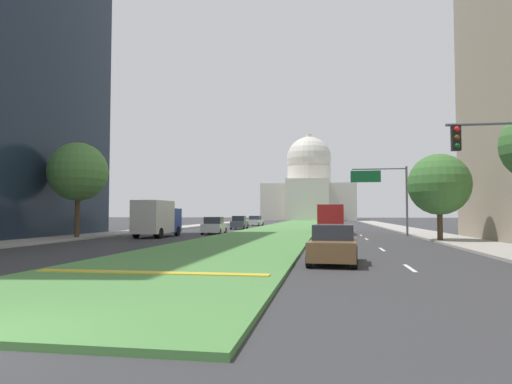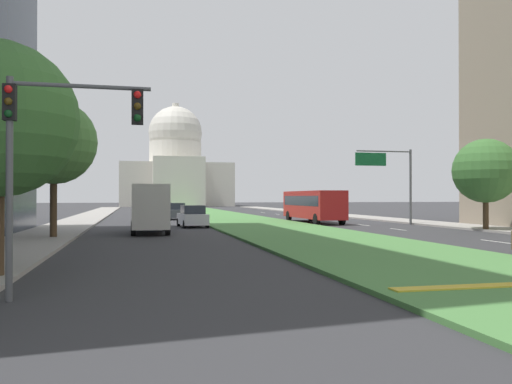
% 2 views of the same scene
% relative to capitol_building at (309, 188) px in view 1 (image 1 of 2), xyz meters
% --- Properties ---
extents(ground_plane, '(295.28, 295.28, 0.00)m').
position_rel_capitol_building_xyz_m(ground_plane, '(0.00, -66.43, -9.90)').
color(ground_plane, '#333335').
extents(grass_median, '(8.79, 120.80, 0.14)m').
position_rel_capitol_building_xyz_m(grass_median, '(0.00, -73.14, -9.83)').
color(grass_median, '#4C8442').
rests_on(grass_median, ground_plane).
extents(median_curb_nose, '(7.91, 0.50, 0.04)m').
position_rel_capitol_building_xyz_m(median_curb_nose, '(0.00, -125.76, -9.74)').
color(median_curb_nose, gold).
rests_on(median_curb_nose, grass_median).
extents(lane_dashes_right, '(0.16, 64.29, 0.01)m').
position_rel_capitol_building_xyz_m(lane_dashes_right, '(8.89, -92.06, -9.90)').
color(lane_dashes_right, silver).
rests_on(lane_dashes_right, ground_plane).
extents(sidewalk_left, '(4.00, 120.80, 0.15)m').
position_rel_capitol_building_xyz_m(sidewalk_left, '(-15.38, -79.85, -9.83)').
color(sidewalk_left, '#9E9991').
rests_on(sidewalk_left, ground_plane).
extents(sidewalk_right, '(4.00, 120.80, 0.15)m').
position_rel_capitol_building_xyz_m(sidewalk_right, '(15.38, -79.85, -9.83)').
color(sidewalk_right, '#9E9991').
rests_on(sidewalk_right, ground_plane).
extents(capitol_building, '(28.08, 23.74, 26.92)m').
position_rel_capitol_building_xyz_m(capitol_building, '(0.00, 0.00, 0.00)').
color(capitol_building, beige).
rests_on(capitol_building, ground_plane).
extents(overhead_guide_sign, '(5.24, 0.20, 6.50)m').
position_rel_capitol_building_xyz_m(overhead_guide_sign, '(11.17, -96.48, -5.27)').
color(overhead_guide_sign, '#515456').
rests_on(overhead_guide_sign, ground_plane).
extents(street_tree_left_mid, '(4.84, 4.84, 7.97)m').
position_rel_capitol_building_xyz_m(street_tree_left_mid, '(-14.61, -105.85, -4.37)').
color(street_tree_left_mid, '#4C3823').
rests_on(street_tree_left_mid, ground_plane).
extents(street_tree_right_mid, '(4.51, 4.51, 6.50)m').
position_rel_capitol_building_xyz_m(street_tree_right_mid, '(13.89, -105.29, -5.68)').
color(street_tree_right_mid, '#4C3823').
rests_on(street_tree_right_mid, ground_plane).
extents(sedan_lead_stopped, '(2.19, 4.33, 1.63)m').
position_rel_capitol_building_xyz_m(sedan_lead_stopped, '(6.02, -120.68, -9.13)').
color(sedan_lead_stopped, brown).
rests_on(sedan_lead_stopped, ground_plane).
extents(sedan_midblock, '(2.22, 4.33, 1.74)m').
position_rel_capitol_building_xyz_m(sedan_midblock, '(-5.64, -95.70, -9.09)').
color(sedan_midblock, silver).
rests_on(sedan_midblock, ground_plane).
extents(sedan_distant, '(2.03, 4.28, 1.76)m').
position_rel_capitol_building_xyz_m(sedan_distant, '(-5.88, -81.40, -9.08)').
color(sedan_distant, '#4C5156').
rests_on(sedan_distant, ground_plane).
extents(sedan_far_horizon, '(2.20, 4.32, 1.68)m').
position_rel_capitol_building_xyz_m(sedan_far_horizon, '(-6.23, -65.89, -9.11)').
color(sedan_far_horizon, silver).
rests_on(sedan_far_horizon, ground_plane).
extents(box_truck_delivery, '(2.40, 6.40, 3.20)m').
position_rel_capitol_building_xyz_m(box_truck_delivery, '(-9.13, -102.25, -8.23)').
color(box_truck_delivery, navy).
rests_on(box_truck_delivery, ground_plane).
extents(city_bus, '(2.62, 11.00, 2.95)m').
position_rel_capitol_building_xyz_m(city_bus, '(6.01, -91.16, -8.13)').
color(city_bus, '#B21E1E').
rests_on(city_bus, ground_plane).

